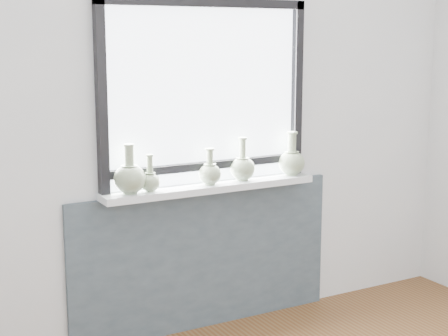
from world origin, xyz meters
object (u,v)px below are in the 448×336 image
vase_b (150,180)px  vase_d (243,167)px  vase_e (292,161)px  windowsill (211,187)px  vase_a (130,177)px  vase_c (210,173)px

vase_b → vase_d: (0.60, 0.02, 0.02)m
vase_e → windowsill: bearing=179.3°
vase_d → vase_b: bearing=-178.1°
vase_e → vase_b: bearing=-179.3°
windowsill → vase_b: size_ratio=6.36×
vase_b → vase_d: vase_d is taller
vase_a → vase_e: vase_a is taller
windowsill → vase_e: size_ratio=4.91×
vase_a → vase_b: (0.12, -0.01, -0.03)m
vase_a → vase_b: bearing=-4.1°
windowsill → vase_c: 0.09m
vase_a → vase_e: bearing=0.2°
vase_c → vase_a: bearing=179.5°
vase_c → vase_d: 0.23m
vase_b → vase_e: bearing=0.7°
windowsill → vase_d: vase_d is taller
windowsill → vase_b: vase_b is taller
windowsill → vase_d: (0.22, 0.00, 0.10)m
vase_b → vase_e: size_ratio=0.77×
vase_b → vase_c: 0.37m
vase_e → vase_d: bearing=178.5°
vase_c → vase_e: bearing=0.7°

